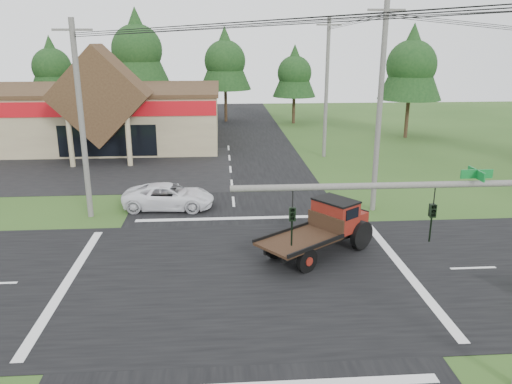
{
  "coord_description": "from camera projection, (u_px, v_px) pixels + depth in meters",
  "views": [
    {
      "loc": [
        -0.69,
        -18.8,
        9.33
      ],
      "look_at": [
        1.0,
        4.74,
        2.2
      ],
      "focal_mm": 35.0,
      "sensor_mm": 36.0,
      "label": 1
    }
  ],
  "objects": [
    {
      "name": "road_ew",
      "position": [
        240.0,
        276.0,
        20.7
      ],
      "size": [
        120.0,
        12.0,
        0.02
      ],
      "primitive_type": "cube",
      "color": "black",
      "rests_on": "ground"
    },
    {
      "name": "utility_pole_ne",
      "position": [
        380.0,
        107.0,
        27.18
      ],
      "size": [
        2.0,
        0.3,
        11.5
      ],
      "color": "#595651",
      "rests_on": "ground"
    },
    {
      "name": "tree_row_b",
      "position": [
        52.0,
        65.0,
        57.49
      ],
      "size": [
        5.6,
        5.6,
        10.1
      ],
      "color": "#332316",
      "rests_on": "ground"
    },
    {
      "name": "tree_row_d",
      "position": [
        225.0,
        59.0,
        58.67
      ],
      "size": [
        6.16,
        6.16,
        11.11
      ],
      "color": "#332316",
      "rests_on": "ground"
    },
    {
      "name": "utility_pole_nw",
      "position": [
        81.0,
        120.0,
        26.23
      ],
      "size": [
        2.0,
        0.3,
        10.5
      ],
      "color": "#595651",
      "rests_on": "ground"
    },
    {
      "name": "parking_apron",
      "position": [
        46.0,
        169.0,
        37.88
      ],
      "size": [
        28.0,
        14.0,
        0.02
      ],
      "primitive_type": "cube",
      "color": "black",
      "rests_on": "ground"
    },
    {
      "name": "road_ns",
      "position": [
        240.0,
        276.0,
        20.7
      ],
      "size": [
        12.0,
        120.0,
        0.02
      ],
      "primitive_type": "cube",
      "color": "black",
      "rests_on": "ground"
    },
    {
      "name": "tree_row_e",
      "position": [
        294.0,
        71.0,
        57.69
      ],
      "size": [
        5.04,
        5.04,
        9.09
      ],
      "color": "#332316",
      "rests_on": "ground"
    },
    {
      "name": "ground",
      "position": [
        240.0,
        276.0,
        20.7
      ],
      "size": [
        120.0,
        120.0,
        0.0
      ],
      "primitive_type": "plane",
      "color": "#2A4A1A",
      "rests_on": "ground"
    },
    {
      "name": "white_pickup",
      "position": [
        169.0,
        196.0,
        28.92
      ],
      "size": [
        5.36,
        2.77,
        1.45
      ],
      "primitive_type": "imported",
      "rotation": [
        0.0,
        0.0,
        1.5
      ],
      "color": "white",
      "rests_on": "ground"
    },
    {
      "name": "utility_pole_n",
      "position": [
        327.0,
        88.0,
        40.59
      ],
      "size": [
        2.0,
        0.3,
        11.2
      ],
      "color": "#595651",
      "rests_on": "ground"
    },
    {
      "name": "antique_flatbed_truck",
      "position": [
        318.0,
        230.0,
        22.45
      ],
      "size": [
        5.99,
        5.27,
        2.43
      ],
      "primitive_type": null,
      "rotation": [
        0.0,
        0.0,
        -0.93
      ],
      "color": "#63150E",
      "rests_on": "ground"
    },
    {
      "name": "cvs_building",
      "position": [
        61.0,
        114.0,
        47.05
      ],
      "size": [
        30.4,
        18.2,
        9.19
      ],
      "color": "gray",
      "rests_on": "ground"
    },
    {
      "name": "traffic_signal_mast",
      "position": [
        480.0,
        243.0,
        12.66
      ],
      "size": [
        8.12,
        0.24,
        7.0
      ],
      "color": "#595651",
      "rests_on": "ground"
    },
    {
      "name": "tree_row_c",
      "position": [
        137.0,
        47.0,
        56.64
      ],
      "size": [
        7.28,
        7.28,
        13.13
      ],
      "color": "#332316",
      "rests_on": "ground"
    },
    {
      "name": "tree_side_ne",
      "position": [
        412.0,
        63.0,
        48.44
      ],
      "size": [
        6.16,
        6.16,
        11.11
      ],
      "color": "#332316",
      "rests_on": "ground"
    }
  ]
}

